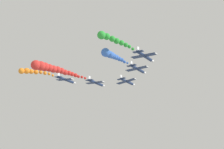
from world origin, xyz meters
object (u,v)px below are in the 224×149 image
(airplane_right_outer, at_px, (145,56))
(airplane_lead, at_px, (127,81))
(airplane_left_inner, at_px, (96,83))
(airplane_right_inner, at_px, (138,69))
(airplane_left_outer, at_px, (66,80))

(airplane_right_outer, bearing_deg, airplane_lead, 136.53)
(airplane_left_inner, bearing_deg, airplane_right_inner, -1.20)
(airplane_lead, distance_m, airplane_right_outer, 27.91)
(airplane_lead, bearing_deg, airplane_left_outer, -137.96)
(airplane_right_inner, distance_m, airplane_left_outer, 31.86)
(airplane_left_outer, relative_size, airplane_right_outer, 1.00)
(airplane_right_inner, relative_size, airplane_left_outer, 1.00)
(airplane_left_outer, distance_m, airplane_right_outer, 39.77)
(airplane_left_inner, distance_m, airplane_right_inner, 21.34)
(airplane_lead, xyz_separation_m, airplane_right_inner, (11.32, -9.44, 0.11))
(airplane_lead, relative_size, airplane_right_inner, 1.00)
(airplane_lead, distance_m, airplane_left_inner, 13.48)
(airplane_left_inner, xyz_separation_m, airplane_right_outer, (30.24, -10.20, 0.49))
(airplane_left_inner, relative_size, airplane_left_outer, 1.00)
(airplane_lead, height_order, airplane_left_inner, airplane_lead)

